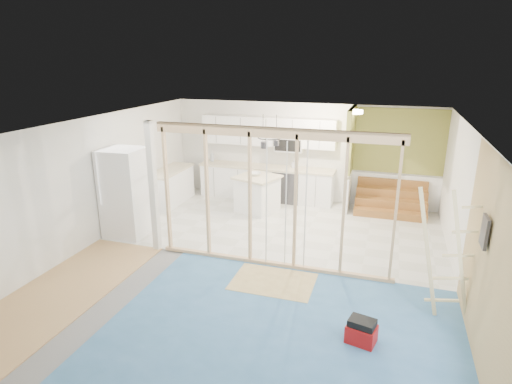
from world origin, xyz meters
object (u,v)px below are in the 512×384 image
(fridge, at_px, (126,193))
(toolbox, at_px, (361,332))
(island, at_px, (257,194))
(ladder, at_px, (448,255))

(fridge, distance_m, toolbox, 5.66)
(island, bearing_deg, fridge, -117.00)
(island, height_order, toolbox, island)
(fridge, xyz_separation_m, ladder, (6.21, -1.25, 0.05))
(ladder, bearing_deg, toolbox, -130.73)
(toolbox, bearing_deg, fridge, 169.49)
(island, distance_m, toolbox, 5.37)
(ladder, bearing_deg, fridge, 174.73)
(fridge, relative_size, island, 1.62)
(island, relative_size, toolbox, 2.70)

